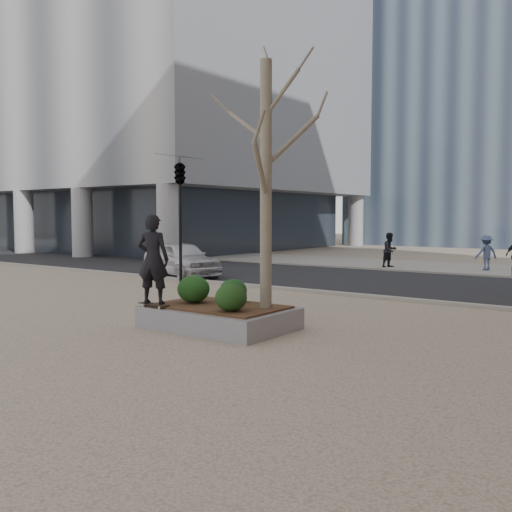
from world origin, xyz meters
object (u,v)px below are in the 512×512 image
Objects in this scene: skateboarder at (153,259)px; police_car at (181,259)px; skateboard at (154,305)px; planter at (219,318)px.

skateboarder reaches higher than police_car.
skateboard is 0.98m from skateboarder.
police_car is (-6.71, 7.83, -0.76)m from skateboarder.
skateboarder reaches higher than skateboard.
skateboarder is (-1.10, -0.83, 1.24)m from planter.
skateboarder reaches higher than planter.
police_car reaches higher than planter.
planter is 10.50m from police_car.
police_car is at bearing -71.80° from skateboarder.
skateboard reaches higher than planter.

